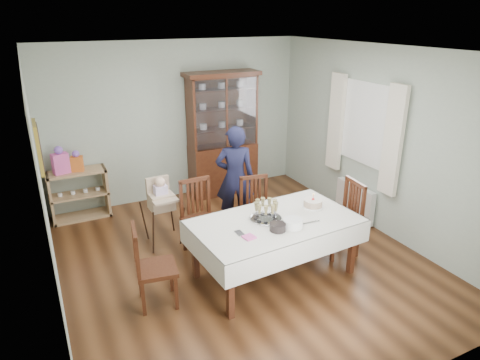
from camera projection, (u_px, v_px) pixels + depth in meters
floor at (242, 259)px, 5.76m from camera, size 5.00×5.00×0.00m
room_shell at (224, 127)px, 5.58m from camera, size 5.00×5.00×5.00m
dining_table at (274, 248)px, 5.27m from camera, size 2.07×1.28×0.76m
china_cabinet at (223, 132)px, 7.54m from camera, size 1.30×0.48×2.18m
sideboard at (79, 194)px, 6.79m from camera, size 0.90×0.38×0.80m
picture_frame at (38, 147)px, 4.91m from camera, size 0.04×0.48×0.58m
window at (366, 124)px, 6.36m from camera, size 0.04×1.02×1.22m
curtain_left at (393, 141)px, 5.85m from camera, size 0.07×0.30×1.55m
curtain_right at (336, 122)px, 6.89m from camera, size 0.07×0.30×1.55m
radiator at (355, 201)px, 6.79m from camera, size 0.10×0.80×0.55m
chair_far_left at (202, 232)px, 5.81m from camera, size 0.48×0.48×1.03m
chair_far_right at (257, 224)px, 6.08m from camera, size 0.49×0.49×0.96m
chair_end_left at (156, 281)px, 4.78m from camera, size 0.50×0.50×0.97m
chair_end_right at (339, 232)px, 5.82m from camera, size 0.50×0.50×1.02m
woman at (235, 178)px, 6.38m from camera, size 0.68×0.57×1.59m
high_chair at (163, 217)px, 6.06m from camera, size 0.46×0.46×0.99m
champagne_tray at (266, 214)px, 5.13m from camera, size 0.39×0.39×0.24m
birthday_cake at (313, 203)px, 5.48m from camera, size 0.27×0.27×0.19m
plate_stack_dark at (278, 227)px, 4.88m from camera, size 0.20×0.20×0.09m
plate_stack_white at (293, 223)px, 4.96m from camera, size 0.30×0.30×0.10m
napkin_stack at (249, 237)px, 4.73m from camera, size 0.15×0.15×0.02m
cutlery at (237, 234)px, 4.82m from camera, size 0.10×0.14×0.01m
cake_knife at (309, 223)px, 5.07m from camera, size 0.29×0.04×0.01m
gift_bag_pink at (60, 161)px, 6.48m from camera, size 0.26×0.20×0.43m
gift_bag_orange at (77, 162)px, 6.59m from camera, size 0.20×0.16×0.33m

